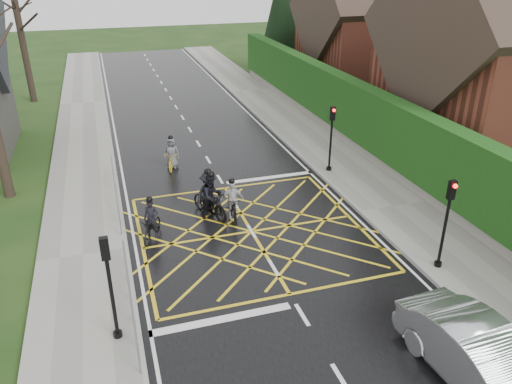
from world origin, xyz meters
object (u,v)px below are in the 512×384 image
cyclist_rear (152,225)px  cyclist_mid (209,198)px  cyclist_front (233,204)px  car (482,360)px  cyclist_back (212,200)px  cyclist_lead (172,157)px

cyclist_rear → cyclist_mid: (2.37, 1.14, 0.19)m
cyclist_front → car: (3.44, -9.83, 0.15)m
cyclist_rear → cyclist_back: bearing=45.5°
cyclist_back → cyclist_mid: size_ratio=0.93×
car → cyclist_back: bearing=107.1°
cyclist_front → cyclist_lead: (-1.45, 5.82, -0.06)m
cyclist_lead → car: 16.40m
cyclist_mid → cyclist_front: size_ratio=1.24×
cyclist_mid → cyclist_lead: bearing=72.6°
cyclist_back → cyclist_mid: (-0.08, 0.22, -0.01)m
car → cyclist_lead: bearing=102.2°
cyclist_lead → car: cyclist_lead is taller
cyclist_front → car: cyclist_front is taller
cyclist_rear → cyclist_front: (3.16, 0.56, 0.09)m
cyclist_rear → cyclist_front: cyclist_front is taller
cyclist_front → car: 10.42m
cyclist_mid → cyclist_front: cyclist_mid is taller
cyclist_lead → car: bearing=-55.9°
cyclist_mid → car: cyclist_mid is taller
cyclist_front → cyclist_mid: bearing=149.6°
cyclist_front → car: size_ratio=0.37×
cyclist_rear → cyclist_mid: 2.63m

